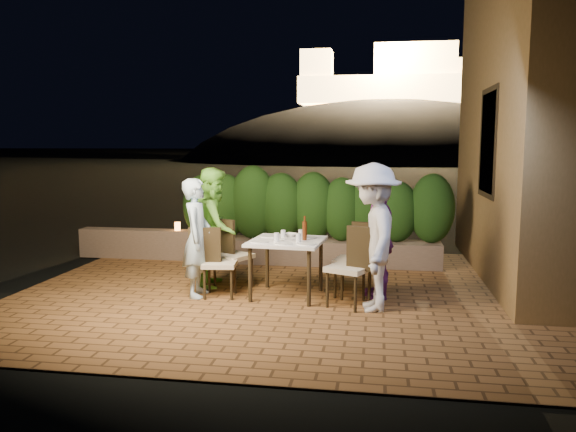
% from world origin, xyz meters
% --- Properties ---
extents(ground, '(400.00, 400.00, 0.00)m').
position_xyz_m(ground, '(0.00, 0.00, -0.02)').
color(ground, black).
rests_on(ground, ground).
extents(terrace_floor, '(7.00, 6.00, 0.15)m').
position_xyz_m(terrace_floor, '(0.00, 0.50, -0.07)').
color(terrace_floor, brown).
rests_on(terrace_floor, ground).
extents(building_wall, '(1.60, 5.00, 5.00)m').
position_xyz_m(building_wall, '(3.60, 2.00, 2.50)').
color(building_wall, olive).
rests_on(building_wall, ground).
extents(window_pane, '(0.08, 1.00, 1.40)m').
position_xyz_m(window_pane, '(2.82, 1.50, 2.00)').
color(window_pane, black).
rests_on(window_pane, building_wall).
extents(window_frame, '(0.06, 1.15, 1.55)m').
position_xyz_m(window_frame, '(2.81, 1.50, 2.00)').
color(window_frame, black).
rests_on(window_frame, building_wall).
extents(planter, '(4.20, 0.55, 0.40)m').
position_xyz_m(planter, '(0.20, 2.30, 0.20)').
color(planter, brown).
rests_on(planter, ground).
extents(hedge, '(4.00, 0.70, 1.10)m').
position_xyz_m(hedge, '(0.20, 2.30, 0.95)').
color(hedge, '#18360E').
rests_on(hedge, planter).
extents(parapet, '(2.20, 0.30, 0.50)m').
position_xyz_m(parapet, '(-2.80, 2.30, 0.25)').
color(parapet, brown).
rests_on(parapet, ground).
extents(hill, '(52.00, 40.00, 22.00)m').
position_xyz_m(hill, '(2.00, 60.00, -4.00)').
color(hill, black).
rests_on(hill, ground).
extents(fortress, '(26.00, 8.00, 8.00)m').
position_xyz_m(fortress, '(2.00, 60.00, 10.50)').
color(fortress, '#FFCC7A').
rests_on(fortress, hill).
extents(dining_table, '(1.00, 1.00, 0.75)m').
position_xyz_m(dining_table, '(0.11, 0.23, 0.38)').
color(dining_table, white).
rests_on(dining_table, ground).
extents(plate_nw, '(0.23, 0.23, 0.01)m').
position_xyz_m(plate_nw, '(-0.20, 0.01, 0.76)').
color(plate_nw, white).
rests_on(plate_nw, dining_table).
extents(plate_sw, '(0.23, 0.23, 0.01)m').
position_xyz_m(plate_sw, '(-0.15, 0.44, 0.76)').
color(plate_sw, white).
rests_on(plate_sw, dining_table).
extents(plate_ne, '(0.24, 0.24, 0.01)m').
position_xyz_m(plate_ne, '(0.40, -0.04, 0.76)').
color(plate_ne, white).
rests_on(plate_ne, dining_table).
extents(plate_se, '(0.20, 0.20, 0.01)m').
position_xyz_m(plate_se, '(0.38, 0.45, 0.76)').
color(plate_se, white).
rests_on(plate_se, dining_table).
extents(plate_centre, '(0.21, 0.21, 0.01)m').
position_xyz_m(plate_centre, '(0.11, 0.25, 0.76)').
color(plate_centre, white).
rests_on(plate_centre, dining_table).
extents(plate_front, '(0.23, 0.23, 0.01)m').
position_xyz_m(plate_front, '(0.12, -0.07, 0.76)').
color(plate_front, white).
rests_on(plate_front, dining_table).
extents(glass_nw, '(0.07, 0.07, 0.12)m').
position_xyz_m(glass_nw, '(0.01, 0.05, 0.81)').
color(glass_nw, silver).
rests_on(glass_nw, dining_table).
extents(glass_sw, '(0.06, 0.06, 0.11)m').
position_xyz_m(glass_sw, '(0.04, 0.38, 0.80)').
color(glass_sw, silver).
rests_on(glass_sw, dining_table).
extents(glass_ne, '(0.07, 0.07, 0.12)m').
position_xyz_m(glass_ne, '(0.29, 0.07, 0.81)').
color(glass_ne, silver).
rests_on(glass_ne, dining_table).
extents(glass_se, '(0.07, 0.07, 0.12)m').
position_xyz_m(glass_se, '(0.28, 0.35, 0.81)').
color(glass_se, silver).
rests_on(glass_se, dining_table).
extents(beer_bottle, '(0.06, 0.06, 0.32)m').
position_xyz_m(beer_bottle, '(0.34, 0.25, 0.91)').
color(beer_bottle, '#48200C').
rests_on(beer_bottle, dining_table).
extents(bowl, '(0.22, 0.22, 0.04)m').
position_xyz_m(bowl, '(0.12, 0.50, 0.77)').
color(bowl, white).
rests_on(bowl, dining_table).
extents(chair_left_front, '(0.47, 0.47, 0.91)m').
position_xyz_m(chair_left_front, '(-0.75, 0.09, 0.46)').
color(chair_left_front, black).
rests_on(chair_left_front, ground).
extents(chair_left_back, '(0.59, 0.59, 0.95)m').
position_xyz_m(chair_left_back, '(-0.68, 0.52, 0.48)').
color(chair_left_back, black).
rests_on(chair_left_back, ground).
extents(chair_right_front, '(0.62, 0.62, 1.00)m').
position_xyz_m(chair_right_front, '(0.94, -0.09, 0.50)').
color(chair_right_front, black).
rests_on(chair_right_front, ground).
extents(chair_right_back, '(0.54, 0.54, 0.99)m').
position_xyz_m(chair_right_back, '(0.97, 0.39, 0.49)').
color(chair_right_back, black).
rests_on(chair_right_back, ground).
extents(diner_blue, '(0.43, 0.60, 1.55)m').
position_xyz_m(diner_blue, '(-1.04, 0.08, 0.77)').
color(diner_blue, silver).
rests_on(diner_blue, ground).
extents(diner_green, '(0.71, 0.87, 1.66)m').
position_xyz_m(diner_green, '(-0.97, 0.63, 0.83)').
color(diner_green, '#76CF40').
rests_on(diner_green, ground).
extents(diner_white, '(0.79, 1.21, 1.77)m').
position_xyz_m(diner_white, '(1.22, -0.18, 0.88)').
color(diner_white, silver).
rests_on(diner_white, ground).
extents(diner_purple, '(0.55, 0.94, 1.50)m').
position_xyz_m(diner_purple, '(1.30, 0.38, 0.75)').
color(diner_purple, '#672267').
rests_on(diner_purple, ground).
extents(parapet_lamp, '(0.10, 0.10, 0.14)m').
position_xyz_m(parapet_lamp, '(-2.14, 2.30, 0.57)').
color(parapet_lamp, orange).
rests_on(parapet_lamp, parapet).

